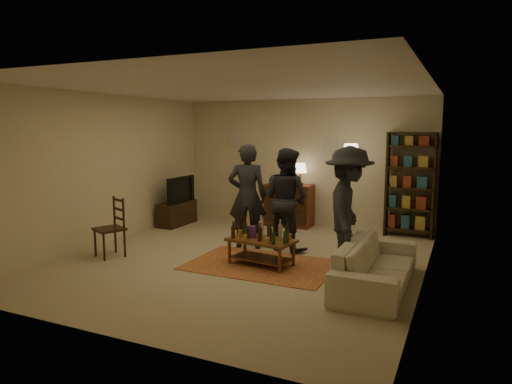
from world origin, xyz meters
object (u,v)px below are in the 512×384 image
Objects in this scene: dining_chair at (113,225)px; person_by_sofa at (348,210)px; bookshelf at (410,184)px; floor_lamp at (351,158)px; tv_stand at (177,207)px; sofa at (376,265)px; person_left at (247,196)px; coffee_table at (261,241)px; dresser at (289,204)px; person_right at (286,199)px.

person_by_sofa is at bearing 35.52° from dining_chair.
floor_lamp is (-1.04, -0.52, 0.50)m from bookshelf.
sofa is (4.64, -2.20, -0.08)m from tv_stand.
person_by_sofa reaches higher than sofa.
floor_lamp is at bearing 66.59° from dining_chair.
dining_chair is at bearing -140.64° from bookshelf.
person_left reaches higher than dining_chair.
dining_chair is (-2.41, -0.55, 0.14)m from coffee_table.
person_by_sofa is at bearing -22.65° from tv_stand.
bookshelf reaches higher than sofa.
coffee_table is 1.79m from sofa.
dresser is 2.05m from person_left.
tv_stand is 5.14m from sofa.
floor_lamp reaches higher than tv_stand.
person_left is at bearing -26.10° from tv_stand.
coffee_table is at bearing 36.56° from dining_chair.
bookshelf is at bearing -0.82° from sofa.
floor_lamp is at bearing 7.17° from tv_stand.
floor_lamp is at bearing 72.08° from coffee_table.
person_right is (-1.81, -1.90, -0.16)m from bookshelf.
dining_chair is at bearing 18.41° from person_left.
dresser is 0.65× the size of sofa.
person_left is at bearing -90.89° from dresser.
tv_stand is 3.06m from person_right.
person_right is (-0.77, -1.38, -0.65)m from floor_lamp.
floor_lamp is at bearing -101.55° from person_right.
bookshelf is at bearing 1.57° from dresser.
tv_stand reaches higher than coffee_table.
coffee_table is 0.52× the size of sofa.
dresser is 1.98m from person_right.
floor_lamp is 1.03× the size of person_right.
coffee_table is 1.20m from person_left.
sofa is (4.19, 0.29, -0.22)m from dining_chair.
coffee_table is at bearing -34.12° from tv_stand.
bookshelf is at bearing 11.80° from tv_stand.
dining_chair is at bearing -117.79° from dresser.
person_left is at bearing -140.04° from bookshelf.
bookshelf reaches higher than tv_stand.
person_right reaches higher than tv_stand.
dining_chair reaches higher than coffee_table.
person_by_sofa is (1.92, -0.64, 0.00)m from person_left.
tv_stand is at bearing -46.20° from person_left.
dining_chair is 4.20m from sofa.
person_right is at bearing -119.13° from floor_lamp.
bookshelf is 2.77m from person_by_sofa.
sofa is 0.92m from person_by_sofa.
tv_stand is 4.52m from person_by_sofa.
coffee_table is at bearing 107.09° from person_left.
bookshelf is at bearing -20.82° from person_by_sofa.
dresser is 1.81m from floor_lamp.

